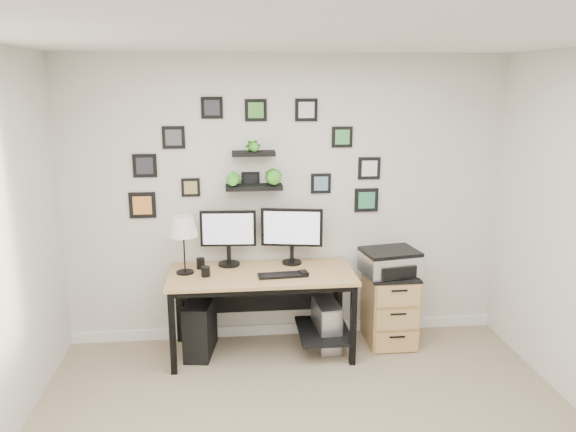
{
  "coord_description": "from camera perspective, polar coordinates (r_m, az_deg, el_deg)",
  "views": [
    {
      "loc": [
        -0.5,
        -2.96,
        2.37
      ],
      "look_at": [
        -0.01,
        1.83,
        1.2
      ],
      "focal_mm": 35.0,
      "sensor_mm": 36.0,
      "label": 1
    }
  ],
  "objects": [
    {
      "name": "room",
      "position": [
        5.49,
        -0.1,
        -11.36
      ],
      "size": [
        4.0,
        4.0,
        4.0
      ],
      "color": "tan",
      "rests_on": "ground"
    },
    {
      "name": "desk",
      "position": [
        4.95,
        -2.29,
        -6.97
      ],
      "size": [
        1.6,
        0.7,
        0.75
      ],
      "color": "tan",
      "rests_on": "ground"
    },
    {
      "name": "monitor_left",
      "position": [
        5.0,
        -6.09,
        -1.8
      ],
      "size": [
        0.49,
        0.21,
        0.5
      ],
      "color": "black",
      "rests_on": "desk"
    },
    {
      "name": "monitor_right",
      "position": [
        5.01,
        0.4,
        -1.56
      ],
      "size": [
        0.55,
        0.21,
        0.51
      ],
      "color": "black",
      "rests_on": "desk"
    },
    {
      "name": "keyboard",
      "position": [
        4.78,
        -0.54,
        -6.02
      ],
      "size": [
        0.42,
        0.16,
        0.02
      ],
      "primitive_type": "cube",
      "rotation": [
        0.0,
        0.0,
        0.07
      ],
      "color": "black",
      "rests_on": "desk"
    },
    {
      "name": "mouse",
      "position": [
        4.82,
        1.6,
        -5.81
      ],
      "size": [
        0.08,
        0.11,
        0.03
      ],
      "primitive_type": "cube",
      "rotation": [
        0.0,
        0.0,
        0.18
      ],
      "color": "black",
      "rests_on": "desk"
    },
    {
      "name": "table_lamp",
      "position": [
        4.83,
        -10.6,
        -1.19
      ],
      "size": [
        0.25,
        0.25,
        0.5
      ],
      "color": "black",
      "rests_on": "desk"
    },
    {
      "name": "mug",
      "position": [
        4.82,
        -8.37,
        -5.6
      ],
      "size": [
        0.08,
        0.08,
        0.09
      ],
      "primitive_type": "cylinder",
      "color": "black",
      "rests_on": "desk"
    },
    {
      "name": "pen_cup",
      "position": [
        5.02,
        -8.87,
        -4.78
      ],
      "size": [
        0.07,
        0.07,
        0.09
      ],
      "primitive_type": "cylinder",
      "color": "black",
      "rests_on": "desk"
    },
    {
      "name": "pc_tower_black",
      "position": [
        5.12,
        -8.91,
        -11.03
      ],
      "size": [
        0.29,
        0.52,
        0.49
      ],
      "primitive_type": "cube",
      "rotation": [
        0.0,
        0.0,
        -0.15
      ],
      "color": "black",
      "rests_on": "ground"
    },
    {
      "name": "pc_tower_grey",
      "position": [
        5.19,
        3.91,
        -10.91
      ],
      "size": [
        0.22,
        0.45,
        0.43
      ],
      "color": "gray",
      "rests_on": "ground"
    },
    {
      "name": "file_cabinet",
      "position": [
        5.3,
        10.28,
        -9.14
      ],
      "size": [
        0.43,
        0.53,
        0.67
      ],
      "color": "tan",
      "rests_on": "ground"
    },
    {
      "name": "printer",
      "position": [
        5.14,
        10.31,
        -4.59
      ],
      "size": [
        0.53,
        0.45,
        0.22
      ],
      "color": "silver",
      "rests_on": "file_cabinet"
    },
    {
      "name": "wall_decor",
      "position": [
        4.95,
        -3.32,
        5.29
      ],
      "size": [
        2.26,
        0.18,
        1.05
      ],
      "color": "black",
      "rests_on": "ground"
    }
  ]
}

